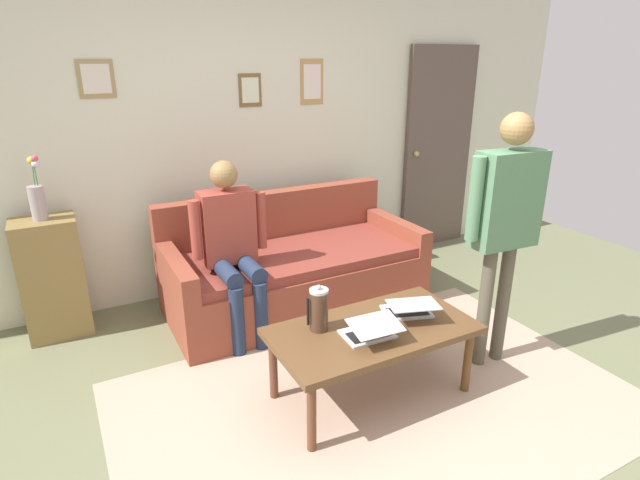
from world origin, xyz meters
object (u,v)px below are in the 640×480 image
(laptop_center, at_px, (409,309))
(person_seated, at_px, (232,241))
(coffee_table, at_px, (373,335))
(person_standing, at_px, (506,211))
(side_shelf, at_px, (53,278))
(interior_door, at_px, (438,150))
(laptop_left, at_px, (370,331))
(couch, at_px, (293,270))
(french_press, at_px, (319,309))
(flower_vase, at_px, (37,197))

(laptop_center, height_order, person_seated, person_seated)
(coffee_table, height_order, person_standing, person_standing)
(side_shelf, bearing_deg, laptop_center, 138.39)
(interior_door, height_order, laptop_left, interior_door)
(interior_door, height_order, couch, interior_door)
(coffee_table, xyz_separation_m, french_press, (0.29, -0.13, 0.18))
(interior_door, height_order, person_standing, interior_door)
(laptop_left, distance_m, person_standing, 1.12)
(laptop_center, height_order, side_shelf, side_shelf)
(laptop_center, xyz_separation_m, person_standing, (-0.63, 0.09, 0.55))
(couch, relative_size, person_seated, 1.57)
(french_press, bearing_deg, interior_door, -142.91)
(interior_door, relative_size, laptop_left, 6.84)
(flower_vase, distance_m, person_seated, 1.34)
(laptop_center, bearing_deg, laptop_left, 16.61)
(couch, height_order, side_shelf, side_shelf)
(french_press, bearing_deg, laptop_left, 134.06)
(side_shelf, relative_size, person_standing, 0.54)
(interior_door, xyz_separation_m, person_seated, (2.53, 0.83, -0.30))
(french_press, height_order, person_seated, person_seated)
(french_press, height_order, flower_vase, flower_vase)
(side_shelf, bearing_deg, interior_door, -176.82)
(person_seated, bearing_deg, flower_vase, -28.54)
(laptop_center, distance_m, flower_vase, 2.59)
(coffee_table, distance_m, person_standing, 1.11)
(laptop_center, distance_m, person_seated, 1.32)
(person_standing, bearing_deg, couch, -59.87)
(interior_door, bearing_deg, laptop_left, 42.95)
(flower_vase, xyz_separation_m, person_seated, (-1.15, 0.62, -0.32))
(couch, bearing_deg, french_press, 71.82)
(french_press, xyz_separation_m, flower_vase, (1.33, -1.57, 0.46))
(flower_vase, bearing_deg, person_seated, 151.46)
(coffee_table, bearing_deg, person_seated, -66.44)
(flower_vase, relative_size, person_standing, 0.27)
(interior_door, xyz_separation_m, flower_vase, (3.68, 0.20, 0.02))
(interior_door, relative_size, coffee_table, 1.72)
(couch, bearing_deg, person_seated, 21.71)
(flower_vase, distance_m, person_standing, 3.08)
(laptop_left, distance_m, french_press, 0.31)
(side_shelf, bearing_deg, person_standing, 144.89)
(couch, distance_m, flower_vase, 1.91)
(coffee_table, height_order, laptop_center, laptop_center)
(couch, distance_m, person_standing, 1.76)
(person_seated, bearing_deg, couch, -158.29)
(interior_door, height_order, laptop_center, interior_door)
(flower_vase, relative_size, person_seated, 0.35)
(side_shelf, distance_m, person_standing, 3.14)
(coffee_table, distance_m, flower_vase, 2.43)
(coffee_table, bearing_deg, side_shelf, -46.41)
(flower_vase, bearing_deg, french_press, 130.24)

